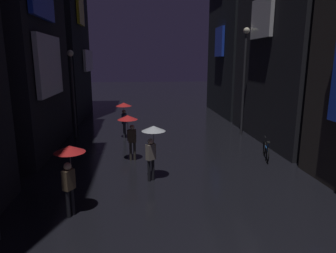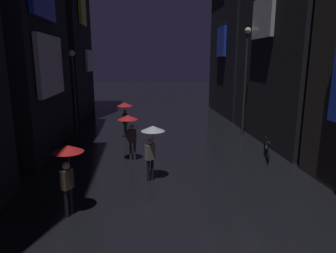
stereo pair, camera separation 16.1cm
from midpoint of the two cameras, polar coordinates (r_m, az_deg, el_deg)
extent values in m
cube|color=white|center=(15.21, -21.22, 10.75)|extent=(0.20, 3.67, 2.74)
cube|color=white|center=(26.74, -14.38, 12.06)|extent=(0.20, 3.89, 1.72)
cube|color=yellow|center=(24.64, -15.88, 21.57)|extent=(0.20, 2.05, 3.02)
cube|color=white|center=(17.57, 17.92, 19.11)|extent=(0.20, 2.51, 2.08)
cube|color=black|center=(26.73, 14.99, 21.33)|extent=(4.00, 7.68, 17.53)
cube|color=#264CF9|center=(25.21, 10.34, 15.58)|extent=(0.20, 2.11, 2.29)
cylinder|color=#2D2D38|center=(18.03, -7.77, -0.68)|extent=(0.12, 0.12, 0.85)
cylinder|color=#2D2D38|center=(17.86, -7.92, -0.81)|extent=(0.12, 0.12, 0.85)
cube|color=#333859|center=(17.79, -7.92, 1.53)|extent=(0.29, 0.38, 0.60)
sphere|color=beige|center=(17.72, -7.96, 2.83)|extent=(0.22, 0.22, 0.22)
cylinder|color=#333859|center=(17.60, -7.91, 1.57)|extent=(0.09, 0.09, 0.50)
cylinder|color=slate|center=(17.54, -7.95, 2.65)|extent=(0.02, 0.02, 0.77)
cone|color=red|center=(17.47, -7.99, 4.21)|extent=(0.90, 0.90, 0.20)
cylinder|color=black|center=(11.49, -3.35, -8.38)|extent=(0.12, 0.12, 0.85)
cylinder|color=black|center=(11.59, -2.63, -8.18)|extent=(0.12, 0.12, 0.85)
cube|color=gray|center=(11.30, -3.03, -4.84)|extent=(0.40, 0.37, 0.60)
sphere|color=beige|center=(11.18, -3.05, -2.84)|extent=(0.22, 0.22, 0.22)
cylinder|color=gray|center=(11.43, -2.46, -4.37)|extent=(0.09, 0.09, 0.50)
cylinder|color=slate|center=(11.33, -2.47, -2.75)|extent=(0.02, 0.02, 0.77)
cone|color=silver|center=(11.21, -2.50, -0.36)|extent=(0.90, 0.90, 0.20)
cylinder|color=#38332D|center=(13.86, -6.03, -4.71)|extent=(0.12, 0.12, 0.85)
cylinder|color=#38332D|center=(13.89, -6.77, -4.69)|extent=(0.12, 0.12, 0.85)
cube|color=brown|center=(13.68, -6.47, -1.80)|extent=(0.36, 0.26, 0.60)
sphere|color=beige|center=(13.58, -6.51, -0.12)|extent=(0.22, 0.22, 0.22)
cylinder|color=brown|center=(13.64, -7.25, -1.64)|extent=(0.09, 0.09, 0.50)
cylinder|color=slate|center=(13.57, -7.29, -0.27)|extent=(0.02, 0.02, 0.77)
cone|color=red|center=(13.47, -7.35, 1.74)|extent=(0.90, 0.90, 0.20)
cylinder|color=black|center=(9.49, -18.32, -13.74)|extent=(0.12, 0.12, 0.85)
cylinder|color=black|center=(9.60, -17.55, -13.36)|extent=(0.12, 0.12, 0.85)
cube|color=brown|center=(9.26, -18.24, -9.51)|extent=(0.37, 0.40, 0.60)
sphere|color=beige|center=(9.12, -18.41, -7.12)|extent=(0.22, 0.22, 0.22)
cylinder|color=brown|center=(9.39, -17.71, -8.82)|extent=(0.09, 0.09, 0.50)
cylinder|color=slate|center=(9.28, -17.84, -6.89)|extent=(0.02, 0.02, 0.77)
cone|color=red|center=(9.13, -18.05, -4.02)|extent=(0.90, 0.90, 0.20)
torus|color=black|center=(15.24, 18.30, -3.94)|extent=(0.27, 0.71, 0.72)
torus|color=black|center=(14.20, 18.80, -5.19)|extent=(0.27, 0.71, 0.72)
cylinder|color=#1E59A5|center=(14.67, 18.59, -3.87)|extent=(0.34, 0.97, 0.05)
cylinder|color=#1E59A5|center=(14.10, 18.90, -3.83)|extent=(0.04, 0.04, 0.40)
cube|color=black|center=(14.04, 18.96, -2.97)|extent=(0.18, 0.26, 0.06)
cylinder|color=black|center=(15.10, 18.44, -1.94)|extent=(0.16, 0.44, 0.03)
cylinder|color=#2D2D33|center=(18.52, 14.66, 7.42)|extent=(0.14, 0.14, 5.98)
sphere|color=#F9EFCC|center=(18.52, 15.23, 17.23)|extent=(0.36, 0.36, 0.36)
cylinder|color=#2D2D33|center=(18.25, -17.10, 5.20)|extent=(0.14, 0.14, 4.71)
sphere|color=#F9EFCC|center=(18.12, -17.63, 13.17)|extent=(0.36, 0.36, 0.36)
camera|label=1|loc=(0.08, -89.65, 0.08)|focal=32.00mm
camera|label=2|loc=(0.08, 90.35, -0.08)|focal=32.00mm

